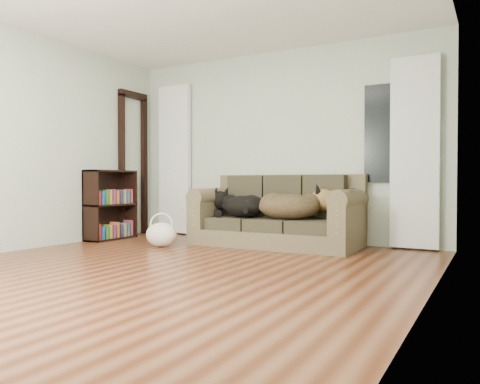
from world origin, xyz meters
The scene contains 14 objects.
floor centered at (0.00, 0.00, 0.00)m, with size 5.00×5.00×0.00m, color #451D0C.
wall_back centered at (0.00, 2.50, 1.30)m, with size 4.50×0.04×2.60m, color #A7BA9D.
wall_left centered at (-2.25, 0.00, 1.30)m, with size 0.04×5.00×2.60m, color #A7BA9D.
wall_right centered at (2.25, 0.00, 1.30)m, with size 0.04×5.00×2.60m, color #A7BA9D.
curtain_left centered at (-1.70, 2.42, 1.15)m, with size 0.55×0.08×2.25m, color white.
curtain_right centered at (1.80, 2.42, 1.15)m, with size 0.55×0.08×2.25m, color white.
window_pane centered at (1.45, 2.47, 1.40)m, with size 0.50×0.03×1.20m, color black.
door_casing centered at (-2.20, 2.05, 1.05)m, with size 0.07×0.60×2.10m, color black.
sofa centered at (0.21, 1.97, 0.45)m, with size 2.07×0.89×0.85m, color brown.
dog_black_lab centered at (-0.26, 1.91, 0.48)m, with size 0.69×0.48×0.29m, color black.
dog_shepherd centered at (0.47, 1.92, 0.49)m, with size 0.79×0.56×0.35m, color black.
tv_remote centered at (1.23, 1.84, 0.73)m, with size 0.05×0.19×0.02m, color black.
tote_bag centered at (-0.99, 1.20, 0.16)m, with size 0.41×0.32×0.30m, color silver.
bookshelf centered at (-2.09, 1.46, 0.50)m, with size 0.29×0.77×0.97m, color black.
Camera 1 is at (2.66, -3.39, 0.80)m, focal length 35.00 mm.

